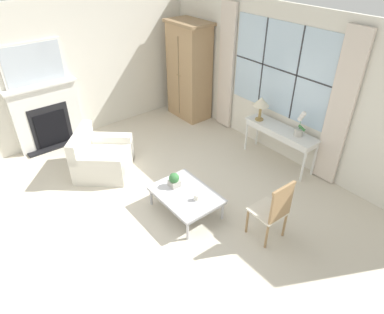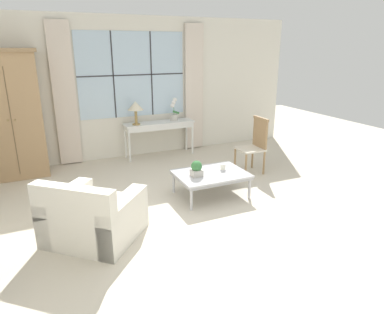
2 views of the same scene
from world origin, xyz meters
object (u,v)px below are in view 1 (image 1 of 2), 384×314
object	(u,v)px
table_lamp	(261,103)
potted_plant_small	(174,180)
coffee_table	(186,195)
pillar_candle	(197,197)
potted_orchid	(300,126)
fireplace	(47,112)
side_chair_wooden	(274,209)
console_table	(281,133)
armoire	(189,71)
armchair_upholstered	(102,159)

from	to	relation	value
table_lamp	potted_plant_small	distance (m)	2.33
coffee_table	pillar_candle	distance (m)	0.24
potted_orchid	fireplace	bearing A→B (deg)	-138.92
potted_orchid	potted_plant_small	size ratio (longest dim) A/B	2.00
potted_orchid	side_chair_wooden	distance (m)	1.95
fireplace	coffee_table	world-z (taller)	fireplace
coffee_table	pillar_candle	bearing A→B (deg)	8.20
coffee_table	console_table	bearing A→B (deg)	91.08
side_chair_wooden	pillar_candle	size ratio (longest dim) A/B	8.98
table_lamp	side_chair_wooden	bearing A→B (deg)	-42.29
fireplace	console_table	bearing A→B (deg)	43.60
coffee_table	table_lamp	bearing A→B (deg)	103.73
side_chair_wooden	console_table	bearing A→B (deg)	127.20
armoire	console_table	bearing A→B (deg)	1.72
fireplace	coffee_table	size ratio (longest dim) A/B	1.98
side_chair_wooden	potted_orchid	bearing A→B (deg)	118.27
fireplace	armoire	distance (m)	3.20
potted_plant_small	armchair_upholstered	bearing A→B (deg)	-162.60
console_table	coffee_table	xyz separation A→B (m)	(0.04, -2.27, -0.31)
armchair_upholstered	side_chair_wooden	xyz separation A→B (m)	(3.07, 1.15, 0.30)
fireplace	armchair_upholstered	size ratio (longest dim) A/B	1.57
console_table	coffee_table	size ratio (longest dim) A/B	1.36
potted_orchid	armchair_upholstered	xyz separation A→B (m)	(-2.16, -2.83, -0.64)
potted_orchid	coffee_table	bearing A→B (deg)	-97.54
armoire	potted_orchid	xyz separation A→B (m)	(3.02, 0.11, -0.19)
potted_plant_small	side_chair_wooden	bearing A→B (deg)	23.66
console_table	coffee_table	distance (m)	2.29
armoire	coffee_table	size ratio (longest dim) A/B	2.05
armoire	console_table	size ratio (longest dim) A/B	1.51
armoire	pillar_candle	world-z (taller)	armoire
armchair_upholstered	potted_plant_small	bearing A→B (deg)	17.40
console_table	armchair_upholstered	size ratio (longest dim) A/B	1.08
armoire	potted_plant_small	size ratio (longest dim) A/B	9.17
fireplace	potted_orchid	distance (m)	4.90
armoire	armchair_upholstered	world-z (taller)	armoire
side_chair_wooden	coffee_table	distance (m)	1.38
fireplace	potted_plant_small	xyz separation A→B (m)	(3.13, 0.89, -0.25)
coffee_table	armoire	bearing A→B (deg)	141.11
table_lamp	coffee_table	bearing A→B (deg)	-76.27
armoire	armchair_upholstered	bearing A→B (deg)	-72.49
fireplace	console_table	world-z (taller)	fireplace
armoire	potted_plant_small	xyz separation A→B (m)	(2.46, -2.22, -0.61)
potted_orchid	coffee_table	xyz separation A→B (m)	(-0.30, -2.30, -0.57)
pillar_candle	armoire	bearing A→B (deg)	143.74
console_table	armchair_upholstered	xyz separation A→B (m)	(-1.81, -2.80, -0.37)
potted_plant_small	coffee_table	bearing A→B (deg)	6.53
console_table	table_lamp	world-z (taller)	table_lamp
coffee_table	potted_plant_small	world-z (taller)	potted_plant_small
armchair_upholstered	potted_orchid	bearing A→B (deg)	52.67
fireplace	table_lamp	size ratio (longest dim) A/B	4.54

